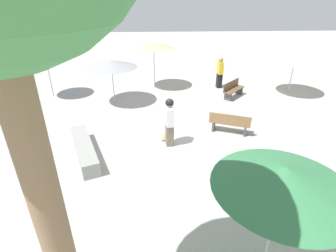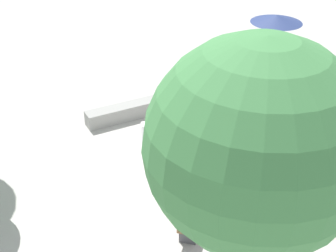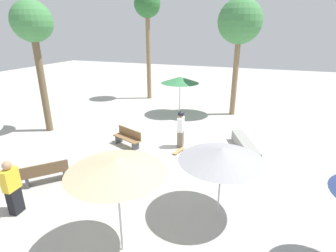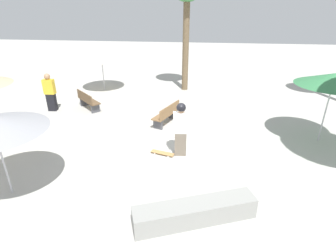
% 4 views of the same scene
% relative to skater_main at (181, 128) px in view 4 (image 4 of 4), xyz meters
% --- Properties ---
extents(ground_plane, '(60.00, 60.00, 0.00)m').
position_rel_skater_main_xyz_m(ground_plane, '(-0.46, 0.14, -0.97)').
color(ground_plane, '#B2AFA8').
extents(skater_main, '(0.51, 0.32, 1.80)m').
position_rel_skater_main_xyz_m(skater_main, '(0.00, 0.00, 0.00)').
color(skater_main, '#726656').
rests_on(skater_main, ground_plane).
extents(skateboard, '(0.82, 0.41, 0.07)m').
position_rel_skater_main_xyz_m(skateboard, '(-0.58, -0.10, -0.92)').
color(skateboard, '#B7844C').
rests_on(skateboard, ground_plane).
extents(concrete_ledge, '(2.82, 1.52, 0.50)m').
position_rel_skater_main_xyz_m(concrete_ledge, '(0.59, -2.95, -0.72)').
color(concrete_ledge, gray).
rests_on(concrete_ledge, ground_plane).
extents(bench_near, '(1.47, 1.42, 0.85)m').
position_rel_skater_main_xyz_m(bench_near, '(-4.73, 3.66, -0.55)').
color(bench_near, '#47474C').
rests_on(bench_near, ground_plane).
extents(bench_far, '(1.00, 1.65, 0.85)m').
position_rel_skater_main_xyz_m(bench_far, '(-0.77, 2.42, -0.55)').
color(bench_far, '#47474C').
rests_on(bench_far, ground_plane).
extents(shade_umbrella_cream, '(2.56, 2.56, 2.23)m').
position_rel_skater_main_xyz_m(shade_umbrella_cream, '(-5.11, 6.90, 1.01)').
color(shade_umbrella_cream, '#B7B7BC').
rests_on(shade_umbrella_cream, ground_plane).
extents(shade_umbrella_green, '(2.44, 2.44, 2.50)m').
position_rel_skater_main_xyz_m(shade_umbrella_green, '(4.95, 1.63, 1.32)').
color(shade_umbrella_green, '#B7B7BC').
rests_on(shade_umbrella_green, ground_plane).
extents(bystander_watching, '(0.50, 0.30, 1.76)m').
position_rel_skater_main_xyz_m(bystander_watching, '(-6.34, 3.28, -0.09)').
color(bystander_watching, black).
rests_on(bystander_watching, ground_plane).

